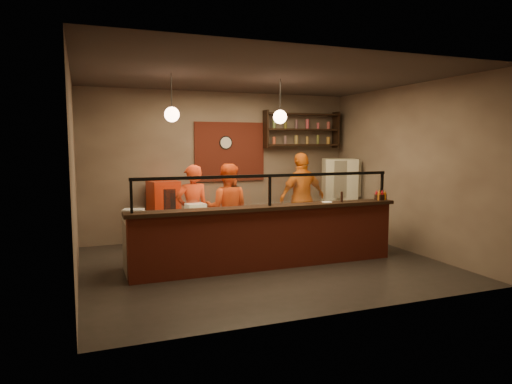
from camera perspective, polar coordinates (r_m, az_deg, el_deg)
name	(u,v)px	position (r m, az deg, el deg)	size (l,w,h in m)	color
floor	(263,264)	(8.04, 0.87, -8.96)	(6.00, 6.00, 0.00)	black
ceiling	(263,76)	(7.83, 0.91, 14.26)	(6.00, 6.00, 0.00)	#382E2B
wall_back	(221,165)	(10.13, -4.41, 3.34)	(6.00, 6.00, 0.00)	#796859
wall_left	(74,177)	(7.21, -21.82, 1.77)	(5.00, 5.00, 0.00)	#796859
wall_right	(406,169)	(9.32, 18.29, 2.80)	(5.00, 5.00, 0.00)	#796859
wall_front	(341,185)	(5.54, 10.58, 0.91)	(6.00, 6.00, 0.00)	#796859
brick_patch	(230,152)	(10.15, -3.29, 5.04)	(1.60, 0.04, 1.30)	maroon
service_counter	(270,239)	(7.65, 1.72, -5.89)	(4.60, 0.25, 1.00)	maroon
counter_ledge	(270,208)	(7.56, 1.73, -1.96)	(4.70, 0.37, 0.06)	black
worktop_cabinet	(259,238)	(8.12, 0.34, -5.72)	(4.60, 0.75, 0.85)	gray
worktop	(259,213)	(8.04, 0.34, -2.58)	(4.60, 0.75, 0.05)	white
sneeze_guard	(270,187)	(7.52, 1.74, 0.61)	(4.50, 0.05, 0.52)	white
wall_shelving	(302,130)	(10.66, 5.76, 7.77)	(1.84, 0.28, 0.85)	black
wall_clock	(226,143)	(10.11, -3.82, 6.17)	(0.30, 0.30, 0.04)	black
pendant_left	(172,114)	(7.54, -10.47, 9.52)	(0.24, 0.24, 0.77)	black
pendant_right	(280,117)	(8.11, 3.02, 9.37)	(0.24, 0.24, 0.77)	black
cook_left	(192,212)	(8.36, -7.95, -2.45)	(0.62, 0.41, 1.71)	red
cook_mid	(227,209)	(8.64, -3.63, -2.11)	(0.83, 0.65, 1.71)	#D54614
cook_right	(302,198)	(9.61, 5.79, -0.74)	(1.11, 0.46, 1.90)	orange
fridge	(339,197)	(10.60, 10.36, -0.59)	(0.72, 0.67, 1.73)	beige
red_cooler	(164,213)	(9.58, -11.45, -2.58)	(0.57, 0.52, 1.32)	red
pizza_dough	(234,212)	(7.90, -2.78, -2.52)	(0.45, 0.45, 0.01)	beige
prep_tub_a	(133,214)	(7.47, -15.08, -2.66)	(0.31, 0.25, 0.16)	silver
prep_tub_b	(196,208)	(7.88, -7.56, -2.04)	(0.32, 0.26, 0.16)	white
prep_tub_c	(135,217)	(7.25, -14.89, -3.01)	(0.27, 0.22, 0.14)	silver
rolling_pin	(193,214)	(7.63, -7.84, -2.69)	(0.06, 0.06, 0.35)	#F9FA29
condiment_caddy	(381,197)	(8.64, 15.31, -0.62)	(0.18, 0.14, 0.10)	black
pepper_mill	(342,197)	(8.16, 10.67, -0.60)	(0.04, 0.04, 0.18)	black
small_plate	(327,202)	(8.06, 8.87, -1.26)	(0.18, 0.18, 0.01)	white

